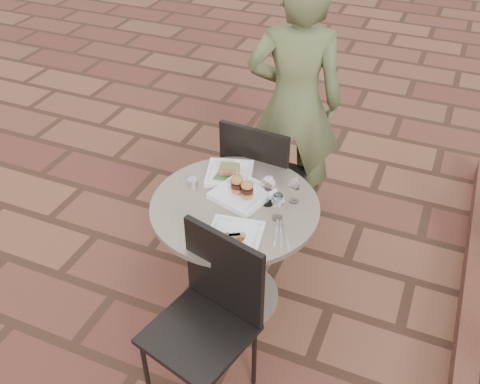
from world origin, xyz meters
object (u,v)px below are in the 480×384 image
at_px(chair_near, 211,308).
at_px(cafe_table, 235,238).
at_px(plate_salmon, 229,173).
at_px(diner, 294,105).
at_px(chair_far, 260,174).
at_px(plate_tuna, 234,237).
at_px(plate_sliders, 242,191).

bearing_deg(chair_near, cafe_table, 115.95).
relative_size(cafe_table, plate_salmon, 2.82).
bearing_deg(plate_salmon, diner, 78.99).
bearing_deg(plate_salmon, cafe_table, -59.84).
distance_m(cafe_table, chair_far, 0.55).
bearing_deg(chair_far, plate_tuna, 105.64).
bearing_deg(chair_near, plate_tuna, 105.68).
bearing_deg(plate_sliders, diner, 89.85).
distance_m(plate_salmon, plate_tuna, 0.53).
xyz_separation_m(chair_far, plate_sliders, (0.07, -0.47, 0.21)).
distance_m(chair_near, plate_salmon, 0.83).
distance_m(chair_near, plate_tuna, 0.36).
distance_m(cafe_table, chair_near, 0.56).
distance_m(plate_sliders, plate_tuna, 0.34).
bearing_deg(diner, chair_near, 75.77).
height_order(plate_salmon, plate_sliders, plate_sliders).
distance_m(chair_far, plate_salmon, 0.39).
distance_m(cafe_table, plate_tuna, 0.38).
bearing_deg(chair_near, plate_salmon, 121.73).
distance_m(chair_far, plate_sliders, 0.52).
height_order(diner, plate_sliders, diner).
height_order(chair_far, plate_salmon, chair_far).
height_order(cafe_table, chair_far, chair_far).
bearing_deg(chair_far, plate_sliders, 102.40).
relative_size(diner, plate_tuna, 5.72).
bearing_deg(plate_salmon, plate_sliders, -46.26).
relative_size(plate_salmon, plate_sliders, 0.94).
relative_size(plate_sliders, plate_tuna, 1.13).
distance_m(diner, plate_sliders, 0.87).
height_order(cafe_table, chair_near, chair_near).
bearing_deg(chair_far, plate_salmon, 82.24).
bearing_deg(diner, plate_salmon, 60.86).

